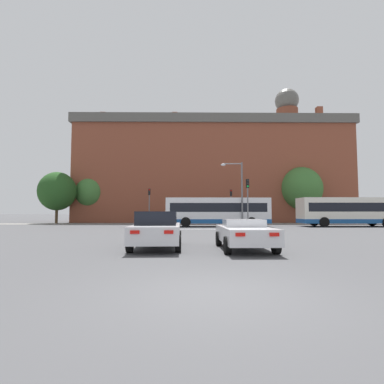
{
  "coord_description": "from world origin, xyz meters",
  "views": [
    {
      "loc": [
        -0.5,
        -5.62,
        1.5
      ],
      "look_at": [
        -0.14,
        23.2,
        3.44
      ],
      "focal_mm": 28.0,
      "sensor_mm": 36.0,
      "label": 1
    }
  ],
  "objects_px": {
    "car_roadster_right": "(244,233)",
    "bus_crossing_lead": "(217,211)",
    "car_saloon_left": "(157,229)",
    "pedestrian_waiting": "(242,216)",
    "bus_crossing_trailing": "(349,211)",
    "pedestrian_walking_west": "(166,216)",
    "traffic_light_far_right": "(231,201)",
    "street_lamp_junction": "(238,187)",
    "traffic_light_far_left": "(149,200)",
    "pedestrian_walking_east": "(231,216)",
    "traffic_light_near_right": "(248,196)"
  },
  "relations": [
    {
      "from": "traffic_light_far_right",
      "to": "traffic_light_far_left",
      "type": "bearing_deg",
      "value": -176.95
    },
    {
      "from": "car_roadster_right",
      "to": "bus_crossing_trailing",
      "type": "bearing_deg",
      "value": 51.93
    },
    {
      "from": "car_roadster_right",
      "to": "traffic_light_far_left",
      "type": "distance_m",
      "value": 26.25
    },
    {
      "from": "car_roadster_right",
      "to": "traffic_light_far_right",
      "type": "xyz_separation_m",
      "value": [
        3.17,
        25.7,
        2.28
      ]
    },
    {
      "from": "bus_crossing_trailing",
      "to": "pedestrian_walking_west",
      "type": "height_order",
      "value": "bus_crossing_trailing"
    },
    {
      "from": "bus_crossing_trailing",
      "to": "traffic_light_far_left",
      "type": "distance_m",
      "value": 22.63
    },
    {
      "from": "bus_crossing_trailing",
      "to": "pedestrian_waiting",
      "type": "height_order",
      "value": "bus_crossing_trailing"
    },
    {
      "from": "car_roadster_right",
      "to": "bus_crossing_lead",
      "type": "relative_size",
      "value": 0.41
    },
    {
      "from": "pedestrian_waiting",
      "to": "pedestrian_walking_west",
      "type": "height_order",
      "value": "pedestrian_waiting"
    },
    {
      "from": "car_roadster_right",
      "to": "bus_crossing_trailing",
      "type": "relative_size",
      "value": 0.43
    },
    {
      "from": "traffic_light_far_left",
      "to": "street_lamp_junction",
      "type": "xyz_separation_m",
      "value": [
        9.86,
        -7.37,
        1.08
      ]
    },
    {
      "from": "traffic_light_far_right",
      "to": "pedestrian_walking_east",
      "type": "height_order",
      "value": "traffic_light_far_right"
    },
    {
      "from": "car_roadster_right",
      "to": "car_saloon_left",
      "type": "bearing_deg",
      "value": 170.07
    },
    {
      "from": "pedestrian_walking_east",
      "to": "pedestrian_waiting",
      "type": "bearing_deg",
      "value": 48.19
    },
    {
      "from": "pedestrian_waiting",
      "to": "pedestrian_walking_east",
      "type": "height_order",
      "value": "pedestrian_walking_east"
    },
    {
      "from": "traffic_light_near_right",
      "to": "traffic_light_far_right",
      "type": "xyz_separation_m",
      "value": [
        0.08,
        11.02,
        -0.07
      ]
    },
    {
      "from": "traffic_light_far_left",
      "to": "pedestrian_walking_east",
      "type": "relative_size",
      "value": 2.52
    },
    {
      "from": "pedestrian_waiting",
      "to": "bus_crossing_lead",
      "type": "bearing_deg",
      "value": -31.95
    },
    {
      "from": "traffic_light_far_right",
      "to": "pedestrian_waiting",
      "type": "xyz_separation_m",
      "value": [
        1.56,
        1.02,
        -1.9
      ]
    },
    {
      "from": "car_roadster_right",
      "to": "traffic_light_near_right",
      "type": "relative_size",
      "value": 0.98
    },
    {
      "from": "bus_crossing_trailing",
      "to": "street_lamp_junction",
      "type": "relative_size",
      "value": 1.59
    },
    {
      "from": "pedestrian_walking_east",
      "to": "pedestrian_walking_west",
      "type": "relative_size",
      "value": 1.02
    },
    {
      "from": "traffic_light_near_right",
      "to": "pedestrian_walking_west",
      "type": "relative_size",
      "value": 2.59
    },
    {
      "from": "pedestrian_walking_east",
      "to": "street_lamp_junction",
      "type": "bearing_deg",
      "value": -43.63
    },
    {
      "from": "bus_crossing_trailing",
      "to": "pedestrian_walking_east",
      "type": "relative_size",
      "value": 5.88
    },
    {
      "from": "bus_crossing_lead",
      "to": "pedestrian_walking_west",
      "type": "distance_m",
      "value": 9.17
    },
    {
      "from": "pedestrian_waiting",
      "to": "pedestrian_walking_east",
      "type": "relative_size",
      "value": 0.99
    },
    {
      "from": "car_saloon_left",
      "to": "car_roadster_right",
      "type": "distance_m",
      "value": 3.61
    },
    {
      "from": "car_saloon_left",
      "to": "pedestrian_waiting",
      "type": "distance_m",
      "value": 27.43
    },
    {
      "from": "traffic_light_far_left",
      "to": "pedestrian_walking_east",
      "type": "xyz_separation_m",
      "value": [
        10.44,
        1.61,
        -1.93
      ]
    },
    {
      "from": "pedestrian_walking_east",
      "to": "bus_crossing_lead",
      "type": "bearing_deg",
      "value": -58.42
    },
    {
      "from": "bus_crossing_trailing",
      "to": "traffic_light_far_right",
      "type": "relative_size",
      "value": 2.37
    },
    {
      "from": "traffic_light_far_right",
      "to": "street_lamp_junction",
      "type": "height_order",
      "value": "street_lamp_junction"
    },
    {
      "from": "pedestrian_walking_east",
      "to": "bus_crossing_trailing",
      "type": "bearing_deg",
      "value": 16.71
    },
    {
      "from": "pedestrian_walking_west",
      "to": "pedestrian_waiting",
      "type": "bearing_deg",
      "value": -120.98
    },
    {
      "from": "traffic_light_far_right",
      "to": "street_lamp_junction",
      "type": "distance_m",
      "value": 8.01
    },
    {
      "from": "traffic_light_far_left",
      "to": "pedestrian_waiting",
      "type": "bearing_deg",
      "value": 7.52
    },
    {
      "from": "bus_crossing_lead",
      "to": "bus_crossing_trailing",
      "type": "distance_m",
      "value": 13.89
    },
    {
      "from": "street_lamp_junction",
      "to": "pedestrian_walking_west",
      "type": "xyz_separation_m",
      "value": [
        -7.9,
        8.39,
        -3.03
      ]
    },
    {
      "from": "car_roadster_right",
      "to": "pedestrian_walking_west",
      "type": "distance_m",
      "value": 26.68
    },
    {
      "from": "bus_crossing_trailing",
      "to": "traffic_light_near_right",
      "type": "xyz_separation_m",
      "value": [
        -11.59,
        -4.61,
        1.38
      ]
    },
    {
      "from": "traffic_light_far_right",
      "to": "street_lamp_junction",
      "type": "relative_size",
      "value": 0.67
    },
    {
      "from": "traffic_light_far_right",
      "to": "pedestrian_walking_west",
      "type": "relative_size",
      "value": 2.52
    },
    {
      "from": "traffic_light_far_right",
      "to": "pedestrian_waiting",
      "type": "relative_size",
      "value": 2.51
    },
    {
      "from": "traffic_light_near_right",
      "to": "traffic_light_far_left",
      "type": "relative_size",
      "value": 1.01
    },
    {
      "from": "bus_crossing_lead",
      "to": "traffic_light_near_right",
      "type": "distance_m",
      "value": 5.28
    },
    {
      "from": "pedestrian_walking_west",
      "to": "traffic_light_far_right",
      "type": "bearing_deg",
      "value": -127.38
    },
    {
      "from": "car_saloon_left",
      "to": "bus_crossing_lead",
      "type": "height_order",
      "value": "bus_crossing_lead"
    },
    {
      "from": "car_roadster_right",
      "to": "street_lamp_junction",
      "type": "bearing_deg",
      "value": 80.45
    },
    {
      "from": "car_saloon_left",
      "to": "bus_crossing_trailing",
      "type": "distance_m",
      "value": 26.16
    }
  ]
}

